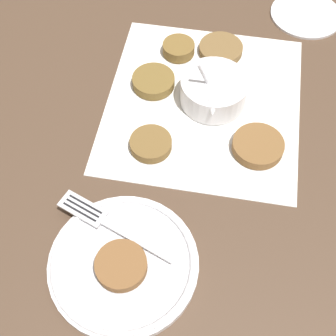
{
  "coord_description": "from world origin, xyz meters",
  "views": [
    {
      "loc": [
        0.52,
        -0.03,
        0.61
      ],
      "look_at": [
        0.15,
        -0.07,
        0.02
      ],
      "focal_mm": 50.0,
      "sensor_mm": 36.0,
      "label": 1
    }
  ],
  "objects_px": {
    "sauce_bowl": "(214,92)",
    "serving_plate": "(123,263)",
    "fritter_on_plate": "(121,265)",
    "fork": "(104,221)",
    "extra_saucer": "(306,14)"
  },
  "relations": [
    {
      "from": "fritter_on_plate",
      "to": "fork",
      "type": "relative_size",
      "value": 0.39
    },
    {
      "from": "sauce_bowl",
      "to": "fork",
      "type": "height_order",
      "value": "sauce_bowl"
    },
    {
      "from": "fritter_on_plate",
      "to": "fork",
      "type": "distance_m",
      "value": 0.07
    },
    {
      "from": "serving_plate",
      "to": "fork",
      "type": "xyz_separation_m",
      "value": [
        -0.05,
        -0.04,
        0.01
      ]
    },
    {
      "from": "serving_plate",
      "to": "fritter_on_plate",
      "type": "relative_size",
      "value": 2.95
    },
    {
      "from": "extra_saucer",
      "to": "fork",
      "type": "bearing_deg",
      "value": -32.15
    },
    {
      "from": "fritter_on_plate",
      "to": "fork",
      "type": "xyz_separation_m",
      "value": [
        -0.06,
        -0.04,
        -0.01
      ]
    },
    {
      "from": "sauce_bowl",
      "to": "serving_plate",
      "type": "distance_m",
      "value": 0.32
    },
    {
      "from": "serving_plate",
      "to": "fork",
      "type": "relative_size",
      "value": 1.16
    },
    {
      "from": "sauce_bowl",
      "to": "fritter_on_plate",
      "type": "relative_size",
      "value": 1.75
    },
    {
      "from": "extra_saucer",
      "to": "fritter_on_plate",
      "type": "bearing_deg",
      "value": -26.22
    },
    {
      "from": "sauce_bowl",
      "to": "fork",
      "type": "bearing_deg",
      "value": -28.9
    },
    {
      "from": "serving_plate",
      "to": "extra_saucer",
      "type": "distance_m",
      "value": 0.61
    },
    {
      "from": "serving_plate",
      "to": "fritter_on_plate",
      "type": "height_order",
      "value": "fritter_on_plate"
    },
    {
      "from": "fork",
      "to": "sauce_bowl",
      "type": "bearing_deg",
      "value": 151.1
    }
  ]
}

